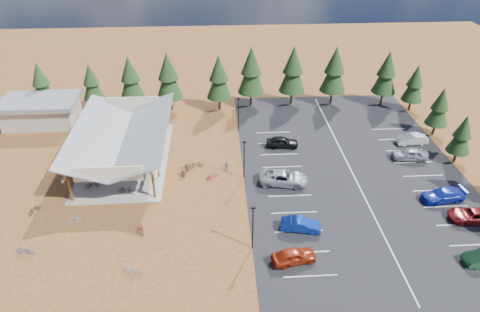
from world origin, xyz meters
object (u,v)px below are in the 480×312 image
trash_bin_1 (187,167)px  car_6 (472,215)px  bike_pavilion (122,134)px  car_9 (412,139)px  trash_bin_0 (184,173)px  bike_1 (107,163)px  lamp_post_0 (253,224)px  bike_11 (142,228)px  bike_6 (145,144)px  bike_5 (140,166)px  car_1 (301,225)px  lamp_post_1 (244,157)px  bike_3 (107,133)px  outbuilding (41,111)px  bike_0 (92,185)px  bike_7 (142,138)px  bike_10 (25,250)px  bike_13 (133,269)px  car_7 (443,195)px  bike_2 (102,153)px  bike_14 (227,165)px  car_2 (284,178)px  bike_4 (125,190)px  car_4 (282,142)px  bike_16 (197,164)px  bike_9 (73,221)px  car_0 (294,256)px  car_8 (410,154)px  bike_15 (212,176)px  lamp_post_2 (238,112)px  bike_8 (34,209)px

trash_bin_1 → car_6: car_6 is taller
bike_pavilion → car_9: (38.59, 1.70, -3.09)m
trash_bin_0 → bike_1: bearing=164.4°
lamp_post_0 → bike_11: size_ratio=2.80×
trash_bin_0 → car_6: bearing=-18.3°
bike_6 → car_9: bearing=-97.5°
bike_5 → car_1: (18.07, -12.19, 0.09)m
lamp_post_1 → bike_1: bearing=168.3°
bike_3 → trash_bin_1: bearing=-110.7°
trash_bin_0 → lamp_post_0: bearing=-60.2°
bike_5 → car_9: bearing=-94.7°
lamp_post_0 → car_6: (23.53, 2.60, -2.26)m
outbuilding → bike_0: (11.08, -17.09, -1.53)m
outbuilding → car_6: size_ratio=2.26×
bike_7 → trash_bin_0: bearing=-149.2°
lamp_post_0 → bike_10: bearing=178.9°
bike_0 → bike_1: (0.78, 4.63, 0.06)m
bike_13 → car_7: car_7 is taller
bike_2 → bike_5: 6.43m
bike_14 → car_2: (6.61, -3.88, 0.40)m
bike_10 → bike_4: bearing=146.9°
bike_2 → car_4: size_ratio=0.41×
bike_16 → car_1: 16.49m
bike_9 → car_9: 44.34m
trash_bin_1 → bike_13: (-4.21, -16.77, 0.08)m
car_4 → trash_bin_1: bearing=115.6°
lamp_post_1 → bike_0: 18.12m
lamp_post_0 → lamp_post_1: size_ratio=1.00×
bike_11 → car_2: car_2 is taller
car_0 → car_4: bearing=-16.3°
bike_14 → car_7: (24.05, -8.22, 0.32)m
outbuilding → bike_6: 18.07m
bike_14 → bike_11: bearing=-129.6°
bike_1 → car_9: (40.73, 3.16, 0.18)m
car_2 → car_8: 17.65m
bike_15 → bike_6: bearing=18.7°
lamp_post_0 → car_4: (5.69, 18.96, -2.21)m
lamp_post_2 → bike_9: bearing=-133.5°
car_4 → car_8: size_ratio=0.95×
bike_7 → car_9: (37.07, -2.74, 0.15)m
bike_5 → trash_bin_0: bearing=-117.5°
trash_bin_1 → car_1: bearing=-44.4°
bike_2 → car_7: bearing=-97.0°
bike_6 → lamp_post_2: bearing=-78.0°
car_7 → lamp_post_2: bearing=-135.5°
bike_6 → bike_11: (1.82, -17.06, 0.04)m
bike_0 → bike_8: bearing=116.9°
car_6 → bike_13: bearing=-75.5°
bike_8 → bike_2: bearing=90.2°
bike_6 → bike_14: 12.25m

